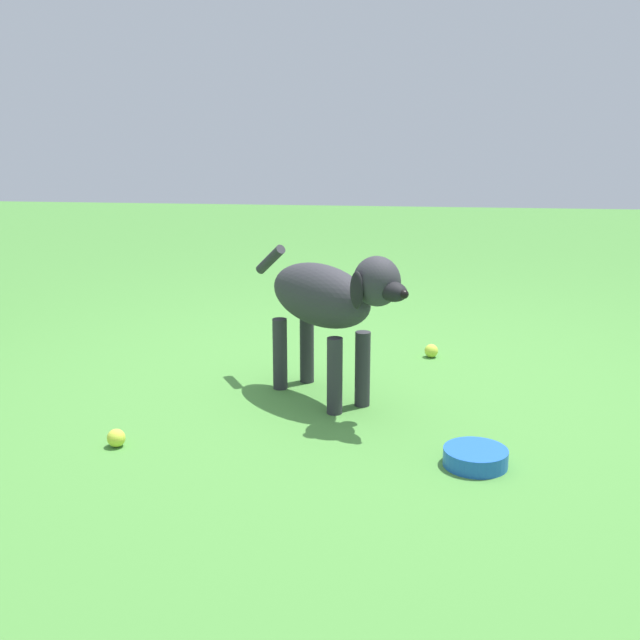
% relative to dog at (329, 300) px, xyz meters
% --- Properties ---
extents(ground, '(14.00, 14.00, 0.00)m').
position_rel_dog_xyz_m(ground, '(-0.11, -0.21, -0.43)').
color(ground, '#478438').
extents(dog, '(0.71, 0.73, 0.65)m').
position_rel_dog_xyz_m(dog, '(0.00, 0.00, 0.00)').
color(dog, '#2D2D33').
rests_on(dog, ground).
extents(tennis_ball_0, '(0.07, 0.07, 0.07)m').
position_rel_dog_xyz_m(tennis_ball_0, '(0.71, 0.56, -0.40)').
color(tennis_ball_0, '#C8D93E').
rests_on(tennis_ball_0, ground).
extents(tennis_ball_1, '(0.07, 0.07, 0.07)m').
position_rel_dog_xyz_m(tennis_ball_1, '(-0.44, -0.66, -0.40)').
color(tennis_ball_1, '#C2D73F').
rests_on(tennis_ball_1, ground).
extents(water_bowl, '(0.22, 0.22, 0.06)m').
position_rel_dog_xyz_m(water_bowl, '(-0.56, 0.58, -0.40)').
color(water_bowl, blue).
rests_on(water_bowl, ground).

